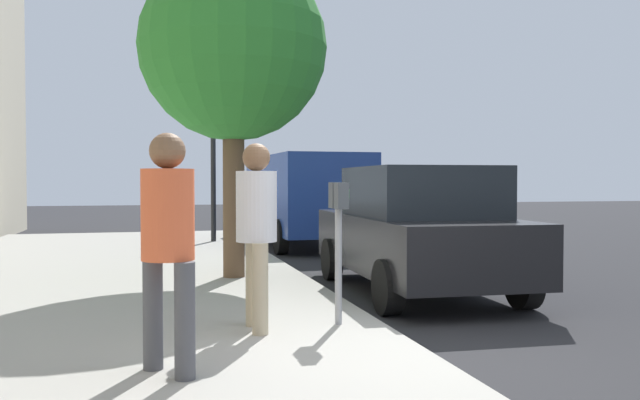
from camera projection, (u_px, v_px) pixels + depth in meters
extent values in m
plane|color=#232326|center=(427.00, 366.00, 5.58)|extent=(80.00, 80.00, 0.00)
cube|color=gray|center=(48.00, 385.00, 4.84)|extent=(28.00, 6.00, 0.15)
cylinder|color=gray|center=(338.00, 266.00, 6.53)|extent=(0.07, 0.07, 1.15)
cube|color=#383D42|center=(341.00, 196.00, 6.41)|extent=(0.16, 0.11, 0.26)
cube|color=#383D42|center=(336.00, 195.00, 6.61)|extent=(0.16, 0.11, 0.26)
cube|color=#268C33|center=(347.00, 194.00, 6.43)|extent=(0.10, 0.01, 0.10)
cube|color=#268C33|center=(341.00, 193.00, 6.62)|extent=(0.10, 0.01, 0.10)
cylinder|color=tan|center=(253.00, 283.00, 6.47)|extent=(0.15, 0.15, 0.85)
cylinder|color=tan|center=(260.00, 289.00, 6.09)|extent=(0.15, 0.15, 0.85)
cylinder|color=silver|center=(256.00, 206.00, 6.26)|extent=(0.39, 0.39, 0.67)
sphere|color=brown|center=(256.00, 157.00, 6.25)|extent=(0.26, 0.26, 0.26)
cylinder|color=#47474C|center=(153.00, 314.00, 4.96)|extent=(0.15, 0.15, 0.84)
cylinder|color=#47474C|center=(185.00, 321.00, 4.71)|extent=(0.15, 0.15, 0.84)
cylinder|color=#D85933|center=(168.00, 214.00, 4.82)|extent=(0.39, 0.39, 0.67)
sphere|color=brown|center=(167.00, 151.00, 4.80)|extent=(0.26, 0.26, 0.26)
cube|color=black|center=(415.00, 242.00, 9.28)|extent=(4.46, 2.00, 0.76)
cube|color=black|center=(421.00, 192.00, 9.07)|extent=(2.26, 1.77, 0.68)
cylinder|color=black|center=(332.00, 259.00, 10.50)|extent=(0.67, 0.24, 0.66)
cylinder|color=black|center=(435.00, 256.00, 10.88)|extent=(0.67, 0.24, 0.66)
cylinder|color=black|center=(388.00, 287.00, 7.71)|extent=(0.67, 0.24, 0.66)
cylinder|color=black|center=(524.00, 282.00, 8.08)|extent=(0.67, 0.24, 0.66)
cube|color=navy|center=(304.00, 193.00, 16.01)|extent=(5.24, 2.10, 1.80)
cylinder|color=black|center=(254.00, 226.00, 17.41)|extent=(0.76, 0.24, 0.76)
cylinder|color=black|center=(323.00, 225.00, 17.91)|extent=(0.76, 0.24, 0.76)
cylinder|color=black|center=(281.00, 237.00, 14.15)|extent=(0.76, 0.24, 0.76)
cylinder|color=black|center=(364.00, 235.00, 14.66)|extent=(0.76, 0.24, 0.76)
cylinder|color=brown|center=(234.00, 190.00, 9.76)|extent=(0.32, 0.32, 2.57)
sphere|color=#2D7E2D|center=(233.00, 47.00, 9.70)|extent=(2.77, 2.77, 2.77)
cylinder|color=black|center=(213.00, 165.00, 15.59)|extent=(0.12, 0.12, 3.60)
cube|color=black|center=(221.00, 108.00, 15.60)|extent=(0.24, 0.20, 0.76)
sphere|color=red|center=(226.00, 98.00, 15.62)|extent=(0.14, 0.14, 0.14)
sphere|color=orange|center=(226.00, 109.00, 15.62)|extent=(0.14, 0.14, 0.14)
sphere|color=green|center=(226.00, 119.00, 15.63)|extent=(0.14, 0.14, 0.14)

